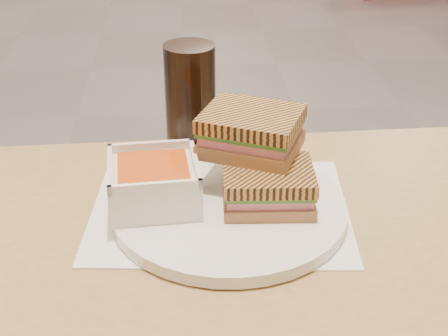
{
  "coord_description": "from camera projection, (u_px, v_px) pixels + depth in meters",
  "views": [
    {
      "loc": [
        -0.04,
        -2.69,
        1.21
      ],
      "look_at": [
        0.01,
        -2.0,
        0.82
      ],
      "focal_mm": 51.72,
      "sensor_mm": 36.0,
      "label": 1
    }
  ],
  "objects": [
    {
      "name": "cola_glass",
      "position": [
        190.0,
        98.0,
        0.96
      ],
      "size": [
        0.08,
        0.08,
        0.16
      ],
      "color": "black",
      "rests_on": "main_table"
    },
    {
      "name": "panini_lower",
      "position": [
        268.0,
        187.0,
        0.81
      ],
      "size": [
        0.12,
        0.1,
        0.05
      ],
      "color": "#A4794C",
      "rests_on": "plate"
    },
    {
      "name": "plate",
      "position": [
        229.0,
        209.0,
        0.83
      ],
      "size": [
        0.3,
        0.3,
        0.02
      ],
      "color": "white",
      "rests_on": "tray_liner"
    },
    {
      "name": "panini_upper",
      "position": [
        251.0,
        131.0,
        0.83
      ],
      "size": [
        0.15,
        0.14,
        0.05
      ],
      "color": "#A4794C",
      "rests_on": "panini_lower"
    },
    {
      "name": "soup_bowl",
      "position": [
        154.0,
        184.0,
        0.81
      ],
      "size": [
        0.12,
        0.12,
        0.06
      ],
      "color": "white",
      "rests_on": "plate"
    },
    {
      "name": "tray_liner",
      "position": [
        220.0,
        208.0,
        0.84
      ],
      "size": [
        0.35,
        0.29,
        0.0
      ],
      "color": "white",
      "rests_on": "main_table"
    }
  ]
}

